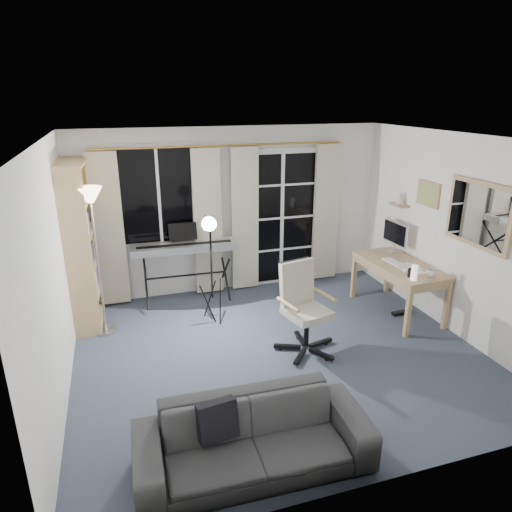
% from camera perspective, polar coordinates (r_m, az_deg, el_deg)
% --- Properties ---
extents(floor, '(4.50, 4.00, 0.02)m').
position_cam_1_polar(floor, '(5.40, 2.75, -11.96)').
color(floor, '#363F4E').
rests_on(floor, ground).
extents(window, '(1.20, 0.08, 1.40)m').
position_cam_1_polar(window, '(6.44, -12.09, 7.41)').
color(window, white).
rests_on(window, floor).
extents(french_door, '(1.32, 0.09, 2.11)m').
position_cam_1_polar(french_door, '(6.94, 3.15, 4.65)').
color(french_door, white).
rests_on(french_door, floor).
extents(curtains, '(3.60, 0.07, 2.13)m').
position_cam_1_polar(curtains, '(6.59, -3.83, 4.44)').
color(curtains, gold).
rests_on(curtains, floor).
extents(bookshelf, '(0.38, 0.98, 2.07)m').
position_cam_1_polar(bookshelf, '(6.08, -21.36, 0.72)').
color(bookshelf, tan).
rests_on(bookshelf, floor).
extents(torchiere_lamp, '(0.37, 0.37, 1.83)m').
position_cam_1_polar(torchiere_lamp, '(5.57, -19.77, 4.49)').
color(torchiere_lamp, '#B2B2B7').
rests_on(torchiere_lamp, floor).
extents(keyboard_piano, '(1.46, 0.74, 1.05)m').
position_cam_1_polar(keyboard_piano, '(6.39, -8.93, 0.96)').
color(keyboard_piano, black).
rests_on(keyboard_piano, floor).
extents(studio_light, '(0.32, 0.33, 1.47)m').
position_cam_1_polar(studio_light, '(5.60, -5.77, 2.56)').
color(studio_light, black).
rests_on(studio_light, floor).
extents(office_chair, '(0.72, 0.70, 1.04)m').
position_cam_1_polar(office_chair, '(5.23, 5.68, -5.37)').
color(office_chair, black).
rests_on(office_chair, floor).
extents(desk, '(0.71, 1.34, 0.70)m').
position_cam_1_polar(desk, '(6.33, 17.46, -1.66)').
color(desk, tan).
rests_on(desk, floor).
extents(monitor, '(0.17, 0.50, 0.44)m').
position_cam_1_polar(monitor, '(6.68, 17.01, 2.66)').
color(monitor, silver).
rests_on(monitor, desk).
extents(desk_clutter, '(0.39, 0.80, 0.89)m').
position_cam_1_polar(desk_clutter, '(6.16, 18.13, -2.99)').
color(desk_clutter, white).
rests_on(desk_clutter, desk).
extents(mug, '(0.12, 0.10, 0.11)m').
position_cam_1_polar(mug, '(5.97, 21.05, -1.90)').
color(mug, silver).
rests_on(mug, desk).
extents(wall_mirror, '(0.04, 0.94, 0.74)m').
position_cam_1_polar(wall_mirror, '(5.65, 26.09, 4.68)').
color(wall_mirror, tan).
rests_on(wall_mirror, floor).
extents(framed_print, '(0.03, 0.42, 0.32)m').
position_cam_1_polar(framed_print, '(6.31, 20.73, 7.26)').
color(framed_print, tan).
rests_on(framed_print, floor).
extents(wall_shelf, '(0.16, 0.30, 0.18)m').
position_cam_1_polar(wall_shelf, '(6.70, 17.50, 6.59)').
color(wall_shelf, tan).
rests_on(wall_shelf, floor).
extents(sofa, '(1.86, 0.59, 0.72)m').
position_cam_1_polar(sofa, '(3.78, -0.38, -20.76)').
color(sofa, '#2E2E31').
rests_on(sofa, floor).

